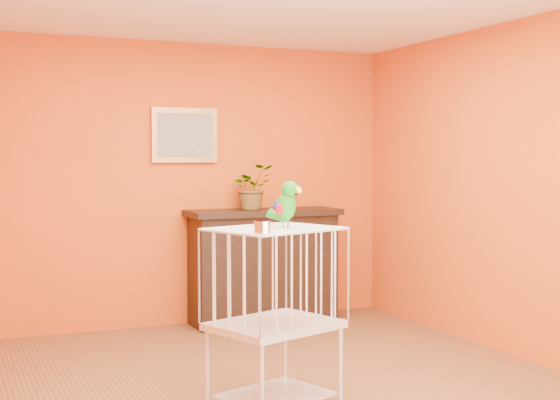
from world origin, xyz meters
name	(u,v)px	position (x,y,z in m)	size (l,w,h in m)	color
ground	(282,389)	(0.00, 0.00, 0.00)	(4.50, 4.50, 0.00)	brown
room_shell	(282,151)	(0.00, 0.00, 1.58)	(4.50, 4.50, 4.50)	#D64D14
console_cabinet	(263,266)	(0.69, 2.00, 0.53)	(1.43, 0.51, 1.06)	black
potted_plant	(252,192)	(0.58, 2.01, 1.23)	(0.38, 0.42, 0.33)	#26722D
framed_picture	(185,135)	(0.00, 2.22, 1.75)	(0.62, 0.04, 0.50)	#BE8B44
birdcage	(274,316)	(-0.22, -0.38, 0.58)	(0.86, 0.76, 1.11)	beige
feed_cup	(262,227)	(-0.42, -0.68, 1.15)	(0.10, 0.10, 0.07)	silver
parrot	(286,204)	(-0.13, -0.35, 1.26)	(0.18, 0.25, 0.29)	#59544C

